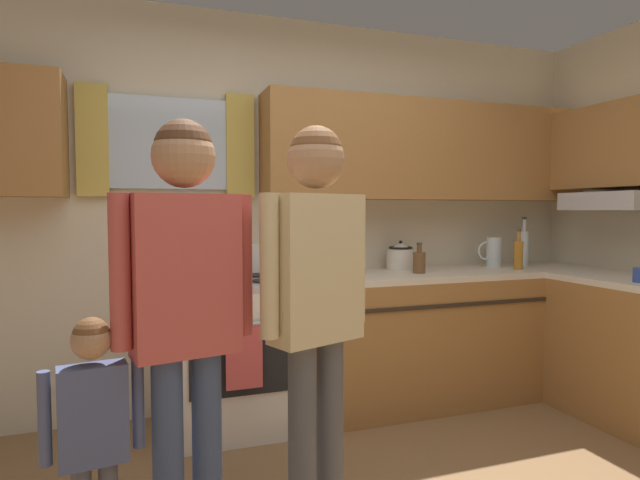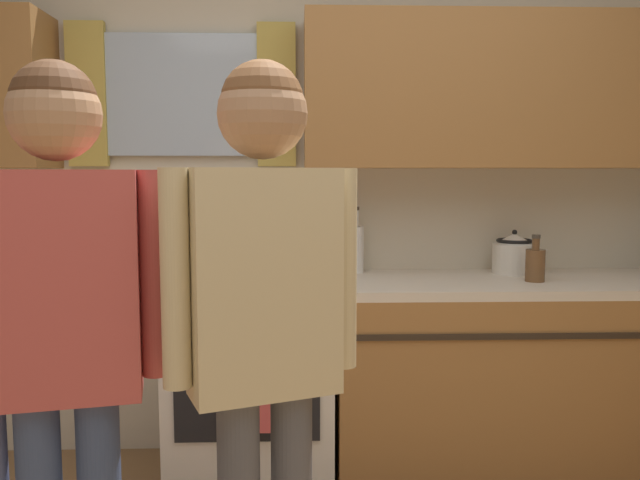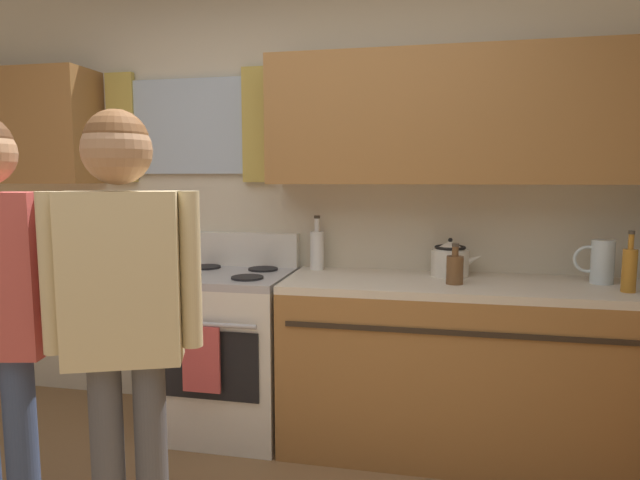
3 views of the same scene
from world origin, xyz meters
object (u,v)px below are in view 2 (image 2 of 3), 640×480
at_px(stovetop_kettle, 514,253).
at_px(adult_holding_child, 63,311).
at_px(adult_in_plaid, 264,306).
at_px(bottle_milk_white, 355,247).
at_px(stove_oven, 253,376).
at_px(bottle_squat_brown, 535,264).

relative_size(stovetop_kettle, adult_holding_child, 0.17).
relative_size(stovetop_kettle, adult_in_plaid, 0.17).
xyz_separation_m(bottle_milk_white, adult_in_plaid, (-0.36, -1.42, 0.02)).
distance_m(stove_oven, bottle_milk_white, 0.76).
bearing_deg(adult_in_plaid, adult_holding_child, -178.04).
xyz_separation_m(stove_oven, adult_holding_child, (-0.38, -1.22, 0.56)).
relative_size(bottle_milk_white, bottle_squat_brown, 1.53).
relative_size(bottle_squat_brown, adult_holding_child, 0.13).
bearing_deg(adult_in_plaid, stovetop_kettle, 51.14).
relative_size(stove_oven, bottle_squat_brown, 5.37).
bearing_deg(bottle_milk_white, adult_holding_child, -120.65).
xyz_separation_m(bottle_squat_brown, stovetop_kettle, (-0.01, 0.23, 0.02)).
height_order(stovetop_kettle, adult_in_plaid, adult_in_plaid).
bearing_deg(bottle_milk_white, stove_oven, -155.95).
bearing_deg(stovetop_kettle, bottle_squat_brown, -86.31).
bearing_deg(bottle_squat_brown, adult_holding_child, -144.38).
distance_m(bottle_milk_white, adult_in_plaid, 1.46).
height_order(bottle_milk_white, adult_in_plaid, adult_in_plaid).
bearing_deg(stovetop_kettle, adult_holding_child, -139.08).
relative_size(bottle_squat_brown, adult_in_plaid, 0.12).
height_order(stove_oven, stovetop_kettle, stovetop_kettle).
xyz_separation_m(stove_oven, adult_in_plaid, (0.12, -1.21, 0.57)).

